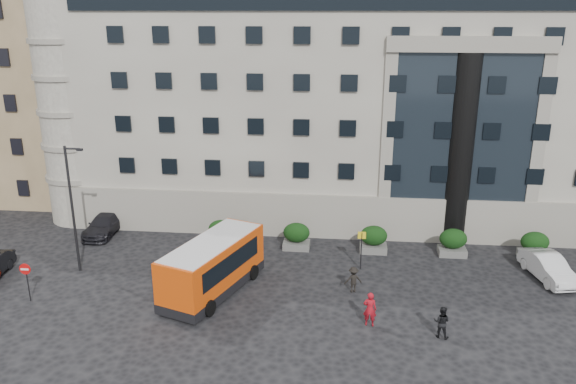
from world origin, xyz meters
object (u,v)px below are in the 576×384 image
(hedge_d, at_px, (453,242))
(parked_car_c, at_px, (104,225))
(red_truck, at_px, (154,182))
(pedestrian_a, at_px, (370,309))
(pedestrian_c, at_px, (353,280))
(hedge_e, at_px, (534,245))
(no_entry_sign, at_px, (26,275))
(hedge_a, at_px, (221,233))
(street_lamp, at_px, (73,205))
(parked_car_d, at_px, (155,196))
(white_taxi, at_px, (548,267))
(pedestrian_b, at_px, (442,322))
(bus_stop_sign, at_px, (362,244))
(hedge_c, at_px, (374,239))
(minibus, at_px, (213,265))
(hedge_b, at_px, (296,236))

(hedge_d, height_order, parked_car_c, hedge_d)
(red_truck, distance_m, pedestrian_a, 25.82)
(pedestrian_a, relative_size, pedestrian_c, 1.20)
(hedge_e, relative_size, parked_car_c, 0.39)
(hedge_d, xyz_separation_m, no_entry_sign, (-24.60, -8.84, 0.72))
(hedge_a, relative_size, hedge_e, 1.00)
(no_entry_sign, relative_size, pedestrian_c, 1.49)
(street_lamp, height_order, parked_car_d, street_lamp)
(hedge_e, distance_m, pedestrian_a, 14.46)
(no_entry_sign, bearing_deg, street_lamp, 75.28)
(parked_car_c, height_order, white_taxi, white_taxi)
(parked_car_c, bearing_deg, pedestrian_b, -27.69)
(bus_stop_sign, xyz_separation_m, red_truck, (-17.43, 12.14, -0.20))
(white_taxi, relative_size, pedestrian_b, 2.73)
(pedestrian_c, bearing_deg, white_taxi, -178.61)
(bus_stop_sign, distance_m, pedestrian_a, 6.66)
(hedge_d, bearing_deg, pedestrian_c, -138.40)
(white_taxi, bearing_deg, bus_stop_sign, 167.01)
(street_lamp, bearing_deg, pedestrian_a, -14.54)
(hedge_d, distance_m, no_entry_sign, 26.15)
(hedge_c, xyz_separation_m, minibus, (-9.41, -6.66, 0.79))
(hedge_e, bearing_deg, bus_stop_sign, -166.08)
(parked_car_c, bearing_deg, hedge_e, -3.02)
(hedge_c, distance_m, no_entry_sign, 21.33)
(hedge_e, bearing_deg, red_truck, 161.99)
(hedge_c, relative_size, no_entry_sign, 0.79)
(parked_car_c, xyz_separation_m, pedestrian_a, (18.77, -10.65, 0.25))
(street_lamp, relative_size, red_truck, 1.36)
(hedge_b, distance_m, pedestrian_a, 10.48)
(white_taxi, bearing_deg, parked_car_c, 159.70)
(street_lamp, relative_size, pedestrian_a, 4.27)
(bus_stop_sign, height_order, pedestrian_c, bus_stop_sign)
(hedge_a, distance_m, parked_car_c, 9.04)
(hedge_b, xyz_separation_m, pedestrian_c, (3.81, -5.85, -0.15))
(pedestrian_c, bearing_deg, pedestrian_a, 90.29)
(hedge_d, xyz_separation_m, pedestrian_b, (-2.28, -10.13, -0.09))
(hedge_c, relative_size, hedge_d, 1.00)
(white_taxi, bearing_deg, hedge_d, 137.92)
(bus_stop_sign, distance_m, pedestrian_b, 8.32)
(parked_car_c, bearing_deg, red_truck, 82.20)
(hedge_a, bearing_deg, no_entry_sign, -135.52)
(bus_stop_sign, height_order, no_entry_sign, bus_stop_sign)
(bus_stop_sign, xyz_separation_m, minibus, (-8.51, -3.86, -0.01))
(parked_car_d, relative_size, pedestrian_a, 2.47)
(hedge_d, distance_m, minibus, 16.08)
(pedestrian_a, bearing_deg, parked_car_d, -38.65)
(hedge_e, bearing_deg, hedge_b, 180.00)
(hedge_c, distance_m, pedestrian_c, 6.02)
(hedge_c, bearing_deg, pedestrian_c, -103.38)
(hedge_d, height_order, parked_car_d, hedge_d)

